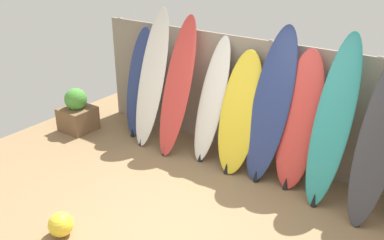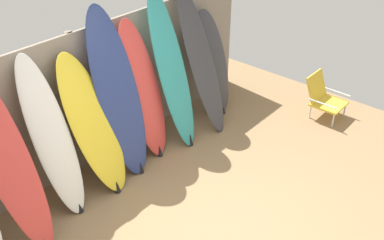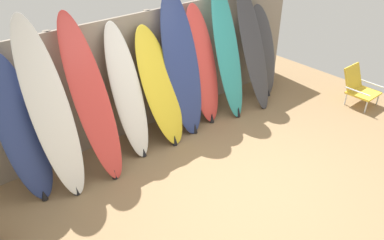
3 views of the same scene
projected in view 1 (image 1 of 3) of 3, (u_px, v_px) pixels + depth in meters
name	position (u px, v px, depth m)	size (l,w,h in m)	color
ground	(184.00, 222.00, 5.09)	(7.68, 7.68, 0.00)	#8E704C
fence_back	(266.00, 102.00, 6.22)	(6.08, 0.11, 1.80)	gray
surfboard_navy_0	(140.00, 83.00, 7.04)	(0.52, 0.60, 1.79)	navy
surfboard_white_1	(152.00, 79.00, 6.73)	(0.50, 0.79, 2.12)	white
surfboard_red_2	(177.00, 87.00, 6.46)	(0.50, 0.87, 2.06)	#D13D38
surfboard_white_3	(212.00, 100.00, 6.29)	(0.46, 0.72, 1.81)	white
surfboard_yellow_4	(240.00, 113.00, 6.00)	(0.66, 0.80, 1.69)	yellow
surfboard_navy_5	(271.00, 106.00, 5.72)	(0.64, 0.77, 2.09)	navy
surfboard_red_6	(299.00, 121.00, 5.56)	(0.59, 0.61, 1.84)	#D13D38
surfboard_teal_7	(333.00, 122.00, 5.20)	(0.49, 0.77, 2.12)	teal
surfboard_charcoal_8	(379.00, 139.00, 4.89)	(0.49, 0.88, 2.03)	#38383D
planter_box	(77.00, 112.00, 7.35)	(0.53, 0.52, 0.76)	brown
beach_ball	(61.00, 224.00, 4.82)	(0.29, 0.29, 0.29)	yellow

